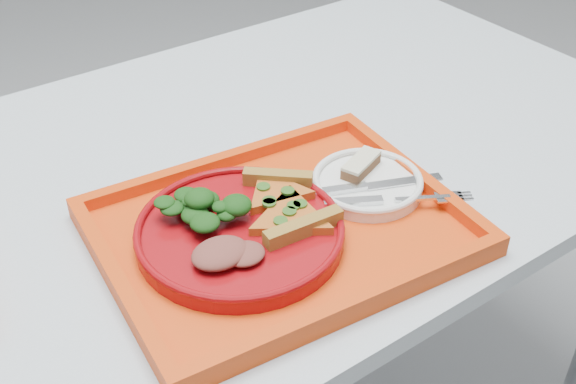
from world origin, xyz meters
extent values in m
cube|color=#ACB6C1|center=(0.00, 0.00, 0.73)|extent=(1.60, 0.80, 0.03)
cylinder|color=gray|center=(0.72, 0.32, 0.36)|extent=(0.05, 0.05, 0.72)
cube|color=red|center=(0.06, -0.18, 0.76)|extent=(0.48, 0.39, 0.01)
cylinder|color=maroon|center=(0.00, -0.17, 0.77)|extent=(0.26, 0.26, 0.02)
cylinder|color=white|center=(0.20, -0.18, 0.77)|extent=(0.15, 0.15, 0.01)
ellipsoid|color=black|center=(-0.03, -0.12, 0.80)|extent=(0.09, 0.08, 0.04)
ellipsoid|color=brown|center=(-0.05, -0.21, 0.79)|extent=(0.07, 0.06, 0.02)
cube|color=#4B2719|center=(0.21, -0.15, 0.78)|extent=(0.07, 0.05, 0.01)
cube|color=beige|center=(0.21, -0.15, 0.79)|extent=(0.07, 0.05, 0.00)
cube|color=silver|center=(0.20, -0.20, 0.78)|extent=(0.18, 0.08, 0.01)
cube|color=silver|center=(0.20, -0.23, 0.78)|extent=(0.17, 0.11, 0.01)
camera|label=1|loc=(-0.35, -0.77, 1.35)|focal=45.00mm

